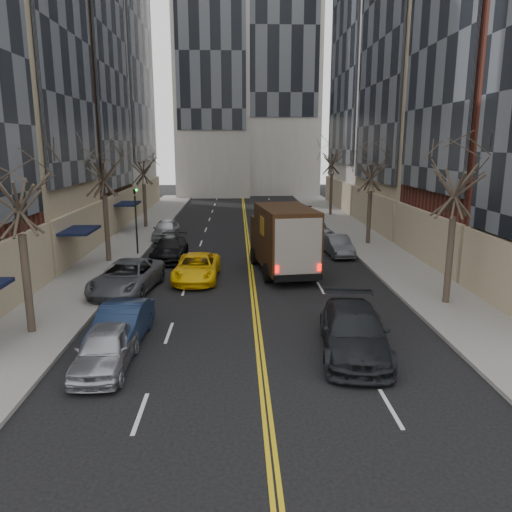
{
  "coord_description": "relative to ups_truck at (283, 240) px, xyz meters",
  "views": [
    {
      "loc": [
        -0.77,
        -10.59,
        7.29
      ],
      "look_at": [
        0.08,
        11.86,
        2.2
      ],
      "focal_mm": 35.0,
      "sensor_mm": 36.0,
      "label": 1
    }
  ],
  "objects": [
    {
      "name": "parked_rt_c",
      "position": [
        3.41,
        17.39,
        -1.2
      ],
      "size": [
        2.67,
        5.35,
        1.49
      ],
      "primitive_type": "imported",
      "rotation": [
        0.0,
        0.0,
        -0.12
      ],
      "color": "black",
      "rests_on": "ground"
    },
    {
      "name": "parked_rt_a",
      "position": [
        4.06,
        4.41,
        -1.28
      ],
      "size": [
        1.62,
        4.1,
        1.33
      ],
      "primitive_type": "imported",
      "rotation": [
        0.0,
        0.0,
        0.05
      ],
      "color": "#484B4F",
      "rests_on": "ground"
    },
    {
      "name": "tree_rt_near",
      "position": [
        6.97,
        -6.16,
        4.51
      ],
      "size": [
        3.2,
        3.2,
        8.71
      ],
      "color": "#382D23",
      "rests_on": "sidewalk_right"
    },
    {
      "name": "ups_truck",
      "position": [
        0.0,
        0.0,
        0.0
      ],
      "size": [
        3.6,
        7.34,
        3.86
      ],
      "rotation": [
        0.0,
        0.0,
        0.14
      ],
      "color": "black",
      "rests_on": "ground"
    },
    {
      "name": "tree_rt_far",
      "position": [
        6.97,
        22.84,
        4.79
      ],
      "size": [
        3.2,
        3.2,
        9.11
      ],
      "color": "#382D23",
      "rests_on": "sidewalk_right"
    },
    {
      "name": "parked_rt_b",
      "position": [
        3.27,
        9.68,
        -1.2
      ],
      "size": [
        2.5,
        5.39,
        1.5
      ],
      "primitive_type": "imported",
      "rotation": [
        0.0,
        0.0,
        0.0
      ],
      "color": "#A1A3A8",
      "rests_on": "ground"
    },
    {
      "name": "pedestrian",
      "position": [
        -0.61,
        -1.18,
        -1.0
      ],
      "size": [
        0.61,
        0.78,
        1.89
      ],
      "primitive_type": "imported",
      "rotation": [
        0.0,
        0.0,
        1.82
      ],
      "color": "black",
      "rests_on": "ground"
    },
    {
      "name": "tree_rt_mid",
      "position": [
        6.97,
        7.84,
        4.22
      ],
      "size": [
        3.2,
        3.2,
        8.32
      ],
      "color": "#382D23",
      "rests_on": "sidewalk_right"
    },
    {
      "name": "tree_lf_near",
      "position": [
        -10.63,
        -9.16,
        4.29
      ],
      "size": [
        3.2,
        3.2,
        8.41
      ],
      "color": "#382D23",
      "rests_on": "sidewalk_left"
    },
    {
      "name": "tree_lf_far",
      "position": [
        -10.63,
        15.84,
        4.08
      ],
      "size": [
        3.2,
        3.2,
        8.12
      ],
      "color": "#382D23",
      "rests_on": "sidewalk_left"
    },
    {
      "name": "parked_lf_e",
      "position": [
        -8.13,
        10.64,
        -1.19
      ],
      "size": [
        1.85,
        4.48,
        1.52
      ],
      "primitive_type": "imported",
      "rotation": [
        0.0,
        0.0,
        -0.01
      ],
      "color": "#A6A9AE",
      "rests_on": "ground"
    },
    {
      "name": "taxi",
      "position": [
        -4.83,
        -1.39,
        -1.25
      ],
      "size": [
        2.48,
        5.07,
        1.39
      ],
      "primitive_type": "imported",
      "rotation": [
        0.0,
        0.0,
        -0.04
      ],
      "color": "yellow",
      "rests_on": "ground"
    },
    {
      "name": "tree_lf_mid",
      "position": [
        -10.63,
        2.84,
        4.65
      ],
      "size": [
        3.2,
        3.2,
        8.91
      ],
      "color": "#382D23",
      "rests_on": "sidewalk_left"
    },
    {
      "name": "parked_lf_c",
      "position": [
        -8.13,
        -3.54,
        -1.17
      ],
      "size": [
        3.32,
        5.91,
        1.56
      ],
      "primitive_type": "imported",
      "rotation": [
        0.0,
        0.0,
        -0.14
      ],
      "color": "#505259",
      "rests_on": "ground"
    },
    {
      "name": "parked_lf_d",
      "position": [
        -6.93,
        3.55,
        -1.24
      ],
      "size": [
        2.12,
        4.93,
        1.41
      ],
      "primitive_type": "imported",
      "rotation": [
        0.0,
        0.0,
        -0.03
      ],
      "color": "black",
      "rests_on": "ground"
    },
    {
      "name": "streetwall_right",
      "position": [
        14.55,
        15.04,
        13.15
      ],
      "size": [
        12.26,
        49.0,
        34.0
      ],
      "color": "#4C301E",
      "rests_on": "ground"
    },
    {
      "name": "parked_lf_a",
      "position": [
        -6.97,
        -12.3,
        -1.24
      ],
      "size": [
        1.7,
        4.16,
        1.41
      ],
      "primitive_type": "imported",
      "rotation": [
        0.0,
        0.0,
        0.01
      ],
      "color": "#AAACB2",
      "rests_on": "ground"
    },
    {
      "name": "ground",
      "position": [
        -1.83,
        -17.16,
        -1.95
      ],
      "size": [
        160.0,
        160.0,
        0.0
      ],
      "primitive_type": "plane",
      "color": "black",
      "rests_on": "ground"
    },
    {
      "name": "sidewalk_left",
      "position": [
        -10.83,
        9.84,
        -1.87
      ],
      "size": [
        4.0,
        66.0,
        0.15
      ],
      "primitive_type": "cube",
      "color": "slate",
      "rests_on": "ground"
    },
    {
      "name": "streetwall_left",
      "position": [
        -18.14,
        13.74,
        13.61
      ],
      "size": [
        14.0,
        49.5,
        36.0
      ],
      "color": "#562319",
      "rests_on": "ground"
    },
    {
      "name": "observer_sedan",
      "position": [
        1.47,
        -11.37,
        -1.14
      ],
      "size": [
        2.96,
        5.83,
        1.62
      ],
      "rotation": [
        0.0,
        0.0,
        -0.13
      ],
      "color": "black",
      "rests_on": "ground"
    },
    {
      "name": "parked_lf_b",
      "position": [
        -6.93,
        -10.11,
        -1.22
      ],
      "size": [
        1.76,
        4.5,
        1.46
      ],
      "primitive_type": "imported",
      "rotation": [
        0.0,
        0.0,
        -0.05
      ],
      "color": "#111D36",
      "rests_on": "ground"
    },
    {
      "name": "traffic_signal",
      "position": [
        -9.23,
        4.84,
        0.87
      ],
      "size": [
        0.29,
        0.26,
        4.7
      ],
      "color": "black",
      "rests_on": "sidewalk_left"
    },
    {
      "name": "sidewalk_right",
      "position": [
        7.17,
        9.84,
        -1.87
      ],
      "size": [
        4.0,
        66.0,
        0.15
      ],
      "primitive_type": "cube",
      "color": "slate",
      "rests_on": "ground"
    }
  ]
}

